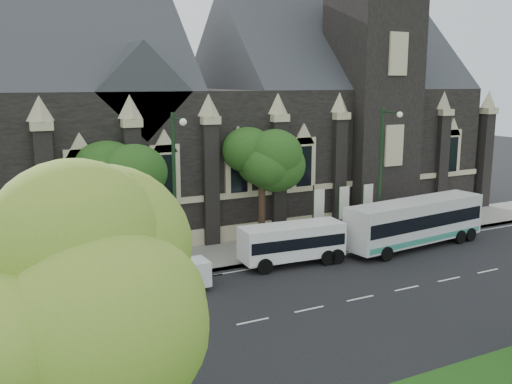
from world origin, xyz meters
TOP-DOWN VIEW (x-y plane):
  - ground at (0.00, 0.00)m, footprint 160.00×160.00m
  - sidewalk at (0.00, 9.50)m, footprint 80.00×5.00m
  - museum at (5.12, 18.78)m, footprint 40.00×17.70m
  - tree_park_near at (-11.77, -8.77)m, footprint 4.42×4.42m
  - tree_walk_right at (3.21, 10.71)m, footprint 4.08×4.08m
  - tree_walk_left at (-5.80, 10.70)m, footprint 3.91×3.91m
  - street_lamp_near at (10.00, 7.09)m, footprint 0.36×1.88m
  - street_lamp_mid at (-4.00, 7.09)m, footprint 0.36×1.88m
  - banner_flag_left at (6.29, 9.00)m, footprint 0.90×0.10m
  - banner_flag_center at (8.29, 9.00)m, footprint 0.90×0.10m
  - banner_flag_right at (10.29, 9.00)m, footprint 0.90×0.10m
  - tour_coach at (11.65, 5.57)m, footprint 10.76×3.39m
  - shuttle_bus at (2.76, 6.18)m, footprint 6.34×2.64m
  - box_trailer at (-4.15, 5.02)m, footprint 2.88×1.69m
  - sedan at (-8.07, 5.75)m, footprint 4.30×1.58m
  - car_far_red at (-12.81, 5.92)m, footprint 4.32×2.01m

SIDE VIEW (x-z plane):
  - ground at x=0.00m, z-range 0.00..0.00m
  - sidewalk at x=0.00m, z-range 0.00..0.15m
  - sedan at x=-8.07m, z-range 0.00..1.41m
  - car_far_red at x=-12.81m, z-range 0.00..1.43m
  - box_trailer at x=-4.15m, z-range 0.10..1.64m
  - shuttle_bus at x=2.76m, z-range 0.20..2.60m
  - tour_coach at x=11.65m, z-range 0.15..3.24m
  - banner_flag_left at x=6.29m, z-range 0.38..4.38m
  - banner_flag_center at x=8.29m, z-range 0.38..4.38m
  - banner_flag_right at x=10.29m, z-range 0.38..4.38m
  - street_lamp_near at x=10.00m, z-range 0.61..9.61m
  - street_lamp_mid at x=-4.00m, z-range 0.61..9.61m
  - tree_walk_left at x=-5.80m, z-range 1.91..9.55m
  - tree_walk_right at x=3.21m, z-range 1.92..9.72m
  - tree_park_near at x=-11.77m, z-range 2.14..10.70m
  - museum at x=5.12m, z-range -6.78..23.12m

